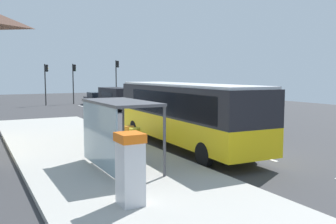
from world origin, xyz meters
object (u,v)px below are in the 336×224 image
object	(u,v)px
recycling_bin_yellow	(135,138)
recycling_bin_orange	(129,136)
sedan_near	(96,98)
ticket_machine	(130,168)
bus	(184,111)
white_van	(116,97)
traffic_light_near_side	(117,75)
traffic_light_median	(74,77)
traffic_light_far_side	(46,78)
bus_shelter	(112,117)

from	to	relation	value
recycling_bin_yellow	recycling_bin_orange	bearing A→B (deg)	90.00
sedan_near	ticket_machine	bearing A→B (deg)	-105.71
ticket_machine	recycling_bin_yellow	size ratio (longest dim) A/B	2.04
bus	white_van	world-z (taller)	bus
bus	ticket_machine	bearing A→B (deg)	-130.35
white_van	ticket_machine	size ratio (longest dim) A/B	2.71
ticket_machine	sedan_near	bearing A→B (deg)	74.29
sedan_near	traffic_light_near_side	world-z (taller)	traffic_light_near_side
traffic_light_near_side	traffic_light_median	bearing A→B (deg)	162.56
traffic_light_near_side	recycling_bin_orange	bearing A→B (deg)	-109.31
ticket_machine	traffic_light_median	xyz separation A→B (m)	(7.72, 36.97, 2.15)
recycling_bin_orange	traffic_light_far_side	bearing A→B (deg)	87.79
white_van	bus_shelter	size ratio (longest dim) A/B	1.31
recycling_bin_yellow	traffic_light_near_side	xyz separation A→B (m)	(9.69, 28.36, 2.96)
bus	traffic_light_far_side	world-z (taller)	traffic_light_far_side
sedan_near	traffic_light_far_side	distance (m)	6.26
sedan_near	recycling_bin_yellow	size ratio (longest dim) A/B	4.65
recycling_bin_orange	traffic_light_median	size ratio (longest dim) A/B	0.19
white_van	recycling_bin_yellow	world-z (taller)	white_van
traffic_light_near_side	ticket_machine	bearing A→B (deg)	-109.92
white_van	traffic_light_median	world-z (taller)	traffic_light_median
ticket_machine	recycling_bin_yellow	xyz separation A→B (m)	(3.12, 7.01, -0.52)
white_van	traffic_light_near_side	xyz separation A→B (m)	(3.29, 8.51, 2.27)
traffic_light_near_side	traffic_light_median	world-z (taller)	traffic_light_near_side
recycling_bin_orange	bus_shelter	world-z (taller)	bus_shelter
sedan_near	bus_shelter	xyz separation A→B (m)	(-8.71, -30.34, 1.31)
recycling_bin_orange	traffic_light_median	bearing A→B (deg)	81.07
white_van	recycling_bin_orange	world-z (taller)	white_van
white_van	recycling_bin_orange	xyz separation A→B (m)	(-6.40, -19.15, -0.69)
bus	sedan_near	bearing A→B (deg)	81.73
bus	recycling_bin_orange	xyz separation A→B (m)	(-2.49, 1.10, -1.19)
ticket_machine	bus_shelter	xyz separation A→B (m)	(0.91, 3.87, 0.93)
ticket_machine	traffic_light_near_side	distance (m)	37.70
white_van	recycling_bin_yellow	distance (m)	20.87
white_van	recycling_bin_yellow	bearing A→B (deg)	-107.87
white_van	traffic_light_far_side	world-z (taller)	traffic_light_far_side
sedan_near	traffic_light_far_side	xyz separation A→B (m)	(-5.40, 1.96, 2.48)
traffic_light_far_side	ticket_machine	bearing A→B (deg)	-96.66
ticket_machine	traffic_light_median	bearing A→B (deg)	78.21
bus_shelter	white_van	bearing A→B (deg)	69.46
recycling_bin_orange	traffic_light_far_side	distance (m)	28.60
ticket_machine	bus_shelter	distance (m)	4.08
recycling_bin_yellow	traffic_light_median	size ratio (longest dim) A/B	0.19
white_van	traffic_light_far_side	size ratio (longest dim) A/B	1.07
recycling_bin_orange	bus_shelter	bearing A→B (deg)	-119.98
white_van	sedan_near	xyz separation A→B (m)	(0.10, 7.35, -0.55)
sedan_near	ticket_machine	size ratio (longest dim) A/B	2.27
sedan_near	traffic_light_near_side	distance (m)	4.42
ticket_machine	recycling_bin_orange	xyz separation A→B (m)	(3.12, 7.71, -0.52)
bus	sedan_near	size ratio (longest dim) A/B	2.51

